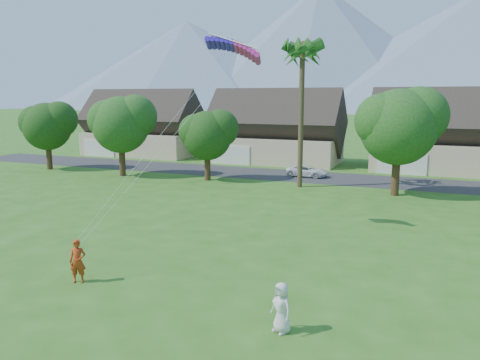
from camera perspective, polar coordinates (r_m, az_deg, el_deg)
The scene contains 10 objects.
ground at distance 15.83m, azimuth -14.90°, elevation -19.80°, with size 500.00×500.00×0.00m, color #2D6019.
street at distance 46.24m, azimuth 11.46°, elevation 0.19°, with size 90.00×7.00×0.01m, color #2D2D30.
kite_flyer at distance 21.22m, azimuth -19.18°, elevation -9.34°, with size 0.69×0.45×1.89m, color #AE3813.
watcher at distance 16.22m, azimuth 5.06°, elevation -15.24°, with size 0.85×0.55×1.74m, color silver.
parked_car at distance 46.74m, azimuth 8.17°, elevation 1.10°, with size 1.88×4.07×1.13m, color white.
mountain_ridge at distance 271.59m, azimuth 23.54°, elevation 13.79°, with size 540.00×240.00×70.00m.
houses_row at distance 54.53m, azimuth 13.95°, elevation 5.22°, with size 72.75×8.19×8.86m.
tree_row at distance 39.99m, azimuth 8.39°, elevation 5.82°, with size 62.27×6.67×8.45m.
fan_palm at distance 40.86m, azimuth 7.65°, elevation 15.63°, with size 3.00×3.00×13.80m.
parafoil_kite at distance 27.02m, azimuth -0.65°, elevation 15.97°, with size 3.33×1.24×0.50m.
Camera 1 is at (8.60, -10.75, 7.81)m, focal length 35.00 mm.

